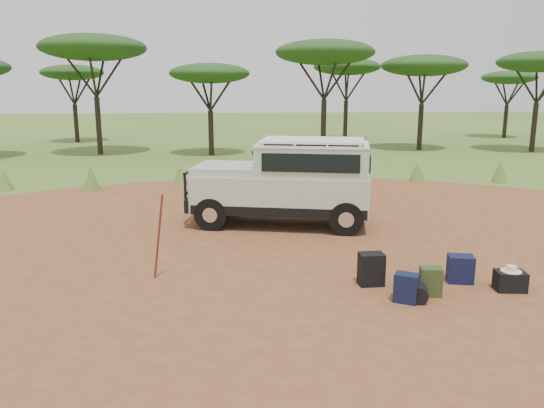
{
  "coord_description": "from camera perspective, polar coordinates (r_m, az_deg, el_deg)",
  "views": [
    {
      "loc": [
        -1.44,
        -10.38,
        3.46
      ],
      "look_at": [
        -0.37,
        0.88,
        1.0
      ],
      "focal_mm": 35.0,
      "sensor_mm": 36.0,
      "label": 1
    }
  ],
  "objects": [
    {
      "name": "duffel_navy",
      "position": [
        10.3,
        19.6,
        -6.6
      ],
      "size": [
        0.52,
        0.44,
        0.51
      ],
      "primitive_type": "cube",
      "rotation": [
        0.0,
        0.0,
        -0.25
      ],
      "color": "#111837",
      "rests_on": "ground"
    },
    {
      "name": "hard_case",
      "position": [
        10.23,
        24.24,
        -7.57
      ],
      "size": [
        0.54,
        0.41,
        0.35
      ],
      "primitive_type": "cube",
      "rotation": [
        0.0,
        0.0,
        -0.13
      ],
      "color": "black",
      "rests_on": "ground"
    },
    {
      "name": "safari_vehicle",
      "position": [
        13.58,
        1.69,
        2.16
      ],
      "size": [
        4.86,
        2.83,
        2.23
      ],
      "rotation": [
        0.0,
        0.0,
        -0.24
      ],
      "color": "#ACC0A4",
      "rests_on": "ground"
    },
    {
      "name": "safari_hat",
      "position": [
        10.17,
        24.35,
        -6.43
      ],
      "size": [
        0.35,
        0.35,
        0.1
      ],
      "color": "beige",
      "rests_on": "hard_case"
    },
    {
      "name": "dirt_clearing",
      "position": [
        11.03,
        2.36,
        -6.0
      ],
      "size": [
        23.0,
        23.0,
        0.01
      ],
      "primitive_type": "cylinder",
      "color": "brown",
      "rests_on": "ground"
    },
    {
      "name": "backpack_olive",
      "position": [
        9.5,
        16.68,
        -8.01
      ],
      "size": [
        0.4,
        0.32,
        0.5
      ],
      "primitive_type": "cube",
      "rotation": [
        0.0,
        0.0,
        -0.19
      ],
      "color": "#36421E",
      "rests_on": "ground"
    },
    {
      "name": "grass_fringe",
      "position": [
        19.36,
        -0.74,
        3.18
      ],
      "size": [
        36.6,
        1.6,
        0.9
      ],
      "color": "#476C26",
      "rests_on": "ground"
    },
    {
      "name": "walking_staff",
      "position": [
        9.88,
        -12.12,
        -3.52
      ],
      "size": [
        0.29,
        0.27,
        1.64
      ],
      "primitive_type": "cylinder",
      "rotation": [
        0.19,
        0.0,
        0.82
      ],
      "color": "maroon",
      "rests_on": "ground"
    },
    {
      "name": "backpack_black",
      "position": [
        9.73,
        10.62,
        -6.92
      ],
      "size": [
        0.44,
        0.33,
        0.59
      ],
      "primitive_type": "cube",
      "rotation": [
        0.0,
        0.0,
        0.03
      ],
      "color": "black",
      "rests_on": "ground"
    },
    {
      "name": "stuff_sack",
      "position": [
        9.2,
        15.49,
        -9.27
      ],
      "size": [
        0.38,
        0.38,
        0.3
      ],
      "primitive_type": "cylinder",
      "rotation": [
        1.57,
        0.0,
        -0.3
      ],
      "color": "black",
      "rests_on": "ground"
    },
    {
      "name": "acacia_treeline",
      "position": [
        30.3,
        -1.3,
        14.93
      ],
      "size": [
        46.7,
        13.2,
        6.26
      ],
      "color": "black",
      "rests_on": "ground"
    },
    {
      "name": "backpack_navy",
      "position": [
        9.12,
        14.24,
        -8.76
      ],
      "size": [
        0.46,
        0.42,
        0.49
      ],
      "primitive_type": "cube",
      "rotation": [
        0.0,
        0.0,
        -0.54
      ],
      "color": "#111837",
      "rests_on": "ground"
    },
    {
      "name": "ground",
      "position": [
        11.03,
        2.36,
        -6.02
      ],
      "size": [
        140.0,
        140.0,
        0.0
      ],
      "primitive_type": "plane",
      "color": "#476C26",
      "rests_on": "ground"
    }
  ]
}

